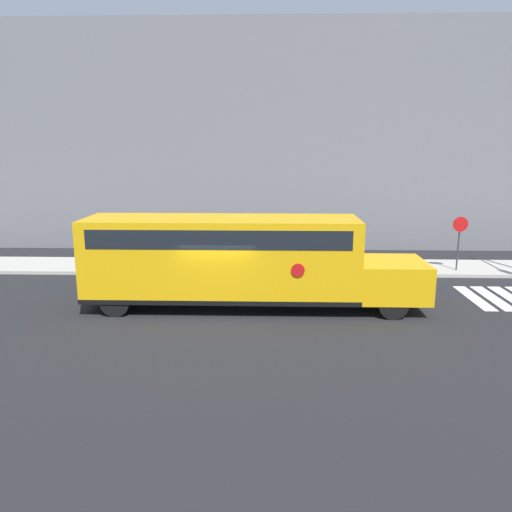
% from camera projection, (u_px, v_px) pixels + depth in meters
% --- Properties ---
extents(ground_plane, '(60.00, 60.00, 0.00)m').
position_uv_depth(ground_plane, '(219.00, 312.00, 17.29)').
color(ground_plane, black).
extents(sidewalk_strip, '(44.00, 3.00, 0.15)m').
position_uv_depth(sidewalk_strip, '(233.00, 267.00, 23.63)').
color(sidewalk_strip, '#B2ADA3').
rests_on(sidewalk_strip, ground).
extents(building_backdrop, '(32.00, 4.00, 12.24)m').
position_uv_depth(building_backdrop, '(241.00, 138.00, 28.69)').
color(building_backdrop, slate).
rests_on(building_backdrop, ground).
extents(school_bus, '(11.83, 2.57, 3.22)m').
position_uv_depth(school_bus, '(236.00, 257.00, 17.48)').
color(school_bus, '#EAA80F').
rests_on(school_bus, ground).
extents(stop_sign, '(0.67, 0.10, 2.59)m').
position_uv_depth(stop_sign, '(459.00, 237.00, 22.28)').
color(stop_sign, '#38383A').
rests_on(stop_sign, ground).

